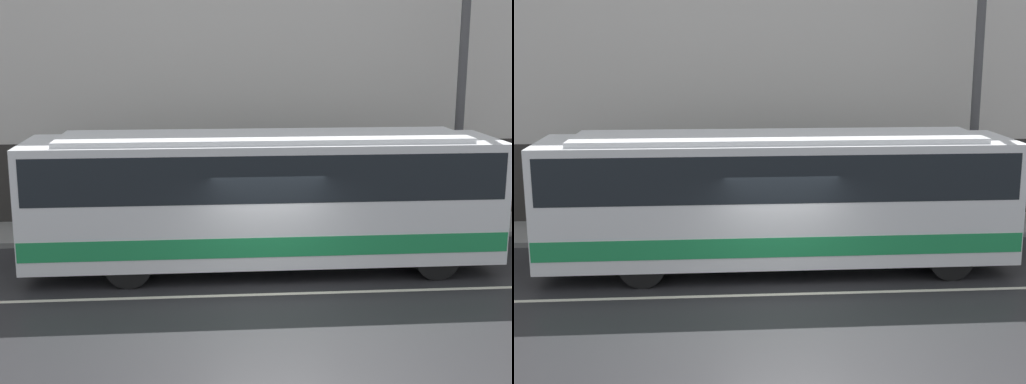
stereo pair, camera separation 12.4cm
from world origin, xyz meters
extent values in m
plane|color=#262628|center=(0.00, 0.00, 0.00)|extent=(60.00, 60.00, 0.00)
cube|color=gray|center=(0.00, 5.17, 0.07)|extent=(60.00, 2.34, 0.14)
cube|color=silver|center=(0.00, 6.49, 4.87)|extent=(60.00, 0.30, 9.74)
cube|color=#2D2B28|center=(0.00, 6.33, 1.22)|extent=(60.00, 0.06, 2.44)
cube|color=beige|center=(0.00, 0.00, 0.00)|extent=(54.00, 0.14, 0.01)
cube|color=white|center=(0.01, 1.84, 1.74)|extent=(11.02, 2.58, 2.79)
cube|color=#1E8C4C|center=(0.01, 1.84, 0.90)|extent=(10.96, 2.60, 0.45)
cube|color=black|center=(0.01, 1.84, 2.43)|extent=(10.69, 2.60, 1.06)
cube|color=orange|center=(5.47, 1.84, 2.95)|extent=(0.12, 1.93, 0.28)
cube|color=white|center=(0.01, 1.84, 3.20)|extent=(9.37, 2.19, 0.12)
cylinder|color=black|center=(3.92, 0.71, 0.52)|extent=(1.04, 0.28, 1.04)
cylinder|color=black|center=(3.92, 2.97, 0.52)|extent=(1.04, 0.28, 1.04)
cylinder|color=black|center=(-3.10, 0.71, 0.52)|extent=(1.04, 0.28, 1.04)
cylinder|color=black|center=(-3.10, 2.97, 0.52)|extent=(1.04, 0.28, 1.04)
cylinder|color=#4C4C4F|center=(5.74, 4.65, 4.47)|extent=(0.24, 0.24, 8.66)
cylinder|color=navy|center=(0.76, 4.76, 0.80)|extent=(0.36, 0.36, 1.31)
sphere|color=tan|center=(0.76, 4.76, 1.58)|extent=(0.24, 0.24, 0.24)
camera|label=1|loc=(-1.52, -14.56, 5.47)|focal=50.00mm
camera|label=2|loc=(-1.40, -14.57, 5.47)|focal=50.00mm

